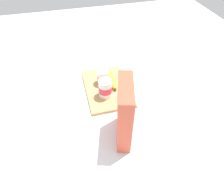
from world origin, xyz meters
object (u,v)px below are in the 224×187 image
object	(u,v)px
yogurt_cup_front	(105,88)
banana_bunch	(109,78)
cereal_box	(124,113)
yogurt_cup_back	(103,77)
cutting_board	(107,88)

from	to	relation	value
yogurt_cup_front	banana_bunch	world-z (taller)	yogurt_cup_front
cereal_box	banana_bunch	size ratio (longest dim) A/B	1.55
cereal_box	yogurt_cup_front	bearing A→B (deg)	-159.47
yogurt_cup_front	yogurt_cup_back	size ratio (longest dim) A/B	1.22
cereal_box	banana_bunch	world-z (taller)	cereal_box
yogurt_cup_front	yogurt_cup_back	bearing A→B (deg)	-5.97
yogurt_cup_front	banana_bunch	distance (m)	0.12
cereal_box	banana_bunch	xyz separation A→B (m)	(0.36, -0.03, -0.11)
cutting_board	yogurt_cup_front	xyz separation A→B (m)	(-0.06, 0.02, 0.06)
cutting_board	banana_bunch	size ratio (longest dim) A/B	1.87
cereal_box	yogurt_cup_back	bearing A→B (deg)	-162.64
cutting_board	cereal_box	size ratio (longest dim) A/B	1.21
cutting_board	banana_bunch	distance (m)	0.06
cereal_box	yogurt_cup_back	world-z (taller)	cereal_box
yogurt_cup_front	yogurt_cup_back	world-z (taller)	yogurt_cup_front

